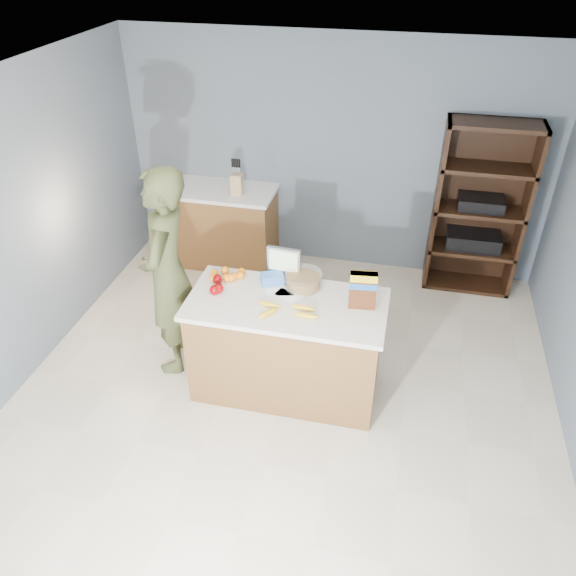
% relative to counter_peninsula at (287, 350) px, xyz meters
% --- Properties ---
extents(floor, '(4.50, 5.00, 0.02)m').
position_rel_counter_peninsula_xyz_m(floor, '(0.00, -0.30, -0.42)').
color(floor, beige).
rests_on(floor, ground).
extents(walls, '(4.52, 5.02, 2.51)m').
position_rel_counter_peninsula_xyz_m(walls, '(0.00, -0.30, 1.24)').
color(walls, slate).
rests_on(walls, ground).
extents(counter_peninsula, '(1.56, 0.76, 0.90)m').
position_rel_counter_peninsula_xyz_m(counter_peninsula, '(0.00, 0.00, 0.00)').
color(counter_peninsula, brown).
rests_on(counter_peninsula, ground).
extents(back_cabinet, '(1.24, 0.62, 0.90)m').
position_rel_counter_peninsula_xyz_m(back_cabinet, '(-1.20, 1.90, 0.04)').
color(back_cabinet, brown).
rests_on(back_cabinet, ground).
extents(shelving_unit, '(0.90, 0.40, 1.80)m').
position_rel_counter_peninsula_xyz_m(shelving_unit, '(1.55, 2.05, 0.45)').
color(shelving_unit, black).
rests_on(shelving_unit, ground).
extents(person, '(0.54, 0.73, 1.86)m').
position_rel_counter_peninsula_xyz_m(person, '(-1.04, 0.13, 0.51)').
color(person, '#404625').
rests_on(person, ground).
extents(knife_block, '(0.12, 0.10, 0.31)m').
position_rel_counter_peninsula_xyz_m(knife_block, '(-0.96, 1.83, 0.60)').
color(knife_block, tan).
rests_on(knife_block, back_cabinet).
extents(envelopes, '(0.32, 0.20, 0.00)m').
position_rel_counter_peninsula_xyz_m(envelopes, '(-0.04, 0.11, 0.49)').
color(envelopes, white).
rests_on(envelopes, counter_peninsula).
extents(bananas, '(0.50, 0.24, 0.04)m').
position_rel_counter_peninsula_xyz_m(bananas, '(0.03, -0.13, 0.51)').
color(bananas, gold).
rests_on(bananas, counter_peninsula).
extents(apples, '(0.13, 0.23, 0.08)m').
position_rel_counter_peninsula_xyz_m(apples, '(-0.58, 0.04, 0.52)').
color(apples, '#830205').
rests_on(apples, counter_peninsula).
extents(oranges, '(0.29, 0.22, 0.07)m').
position_rel_counter_peninsula_xyz_m(oranges, '(-0.54, 0.22, 0.52)').
color(oranges, orange).
rests_on(oranges, counter_peninsula).
extents(blue_carton, '(0.21, 0.18, 0.08)m').
position_rel_counter_peninsula_xyz_m(blue_carton, '(-0.18, 0.24, 0.52)').
color(blue_carton, blue).
rests_on(blue_carton, counter_peninsula).
extents(salad_bowl, '(0.30, 0.30, 0.13)m').
position_rel_counter_peninsula_xyz_m(salad_bowl, '(0.08, 0.24, 0.54)').
color(salad_bowl, '#267219').
rests_on(salad_bowl, counter_peninsula).
extents(tv, '(0.28, 0.12, 0.28)m').
position_rel_counter_peninsula_xyz_m(tv, '(-0.10, 0.33, 0.64)').
color(tv, silver).
rests_on(tv, counter_peninsula).
extents(cereal_box, '(0.21, 0.10, 0.31)m').
position_rel_counter_peninsula_xyz_m(cereal_box, '(0.57, 0.07, 0.66)').
color(cereal_box, '#592B14').
rests_on(cereal_box, counter_peninsula).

